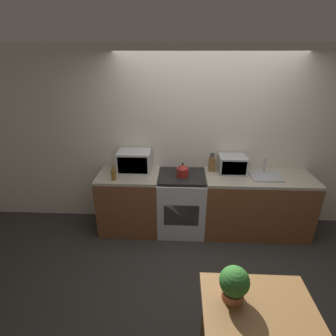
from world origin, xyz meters
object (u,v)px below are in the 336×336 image
Objects in this scene: kettle at (183,170)px; dining_table at (257,318)px; microwave at (134,161)px; stove_range at (181,203)px; toaster_oven at (232,164)px; bottle at (114,175)px.

kettle is 0.24× the size of dining_table.
dining_table is at bearing -58.88° from microwave.
stove_range is 1.08× the size of dining_table.
microwave is 0.56× the size of dining_table.
microwave is 1.23× the size of toaster_oven.
bottle reaches higher than dining_table.
stove_range reaches higher than dining_table.
toaster_oven is (0.71, 0.14, 0.58)m from stove_range.
toaster_oven is at bearing 11.27° from bottle.
stove_range is 0.54m from kettle.
kettle is 0.43× the size of microwave.
dining_table is at bearing -94.00° from toaster_oven.
stove_range is 4.43× the size of kettle.
microwave is at bearing 121.12° from dining_table.
bottle is at bearing 130.09° from dining_table.
microwave is at bearing -179.28° from toaster_oven.
bottle is 1.67m from toaster_oven.
stove_range is 4.44× the size of bottle.
microwave is 2.45m from dining_table.
bottle is at bearing -170.22° from kettle.
toaster_oven is at bearing 13.21° from kettle.
kettle is at bearing -75.25° from stove_range.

